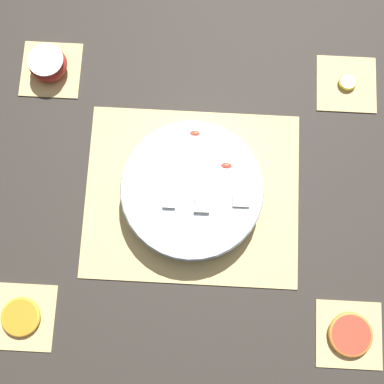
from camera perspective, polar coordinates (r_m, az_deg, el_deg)
The scene contains 11 objects.
ground_plane at distance 1.05m, azimuth 0.00°, elevation -0.33°, with size 6.00×6.00×0.00m, color #2D2823.
bamboo_mat_center at distance 1.05m, azimuth 0.00°, elevation -0.29°, with size 0.42×0.35×0.01m.
coaster_mat_near_left at distance 1.08m, azimuth -17.68°, elevation -12.57°, with size 0.12×0.12×0.01m.
coaster_mat_near_right at distance 1.07m, azimuth 16.41°, elevation -14.37°, with size 0.12×0.12×0.01m.
coaster_mat_far_left at distance 1.17m, azimuth -14.80°, elevation 12.53°, with size 0.12×0.12×0.01m.
coaster_mat_far_right at distance 1.17m, azimuth 16.15°, elevation 11.03°, with size 0.12×0.12×0.01m.
fruit_salad_bowl at distance 1.02m, azimuth 0.00°, elevation 0.11°, with size 0.27×0.27×0.06m.
apple_half at distance 1.15m, azimuth -15.12°, elevation 13.06°, with size 0.08×0.08×0.04m.
orange_slice_whole at distance 1.07m, azimuth -17.81°, elevation -12.57°, with size 0.07×0.07×0.01m.
banana_coin_single at distance 1.16m, azimuth 16.25°, elevation 11.18°, with size 0.04×0.04×0.01m.
grapefruit_slice at distance 1.06m, azimuth 16.55°, elevation -14.38°, with size 0.08×0.08×0.01m.
Camera 1 is at (0.01, -0.22, 1.03)m, focal length 50.00 mm.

